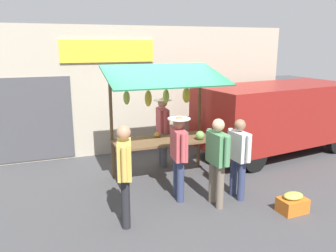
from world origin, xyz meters
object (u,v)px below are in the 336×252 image
parked_van (272,113)px  produce_crate_near (293,203)px  shopper_with_ponytail (179,151)px  market_stall (164,110)px  shopper_with_shopping_bag (239,154)px  vendor_with_sunhat (163,126)px  shopper_in_grey_tee (217,156)px  shopper_in_striped_shirt (125,168)px

parked_van → produce_crate_near: size_ratio=9.13×
parked_van → produce_crate_near: parked_van is taller
parked_van → shopper_with_ponytail: bearing=18.7°
market_stall → shopper_with_shopping_bag: market_stall is taller
market_stall → produce_crate_near: market_stall is taller
shopper_with_ponytail → produce_crate_near: 2.24m
vendor_with_sunhat → shopper_in_grey_tee: (-0.20, 2.39, -0.04)m
shopper_with_ponytail → shopper_in_grey_tee: shopper_in_grey_tee is taller
shopper_with_shopping_bag → vendor_with_sunhat: bearing=14.6°
shopper_in_striped_shirt → shopper_with_shopping_bag: size_ratio=1.08×
shopper_in_grey_tee → parked_van: (-2.85, -2.22, 0.17)m
produce_crate_near → parked_van: bearing=-120.0°
shopper_with_shopping_bag → shopper_in_grey_tee: size_ratio=0.95×
shopper_in_striped_shirt → market_stall: bearing=-23.0°
market_stall → shopper_in_striped_shirt: (1.30, 1.74, -0.56)m
shopper_with_ponytail → vendor_with_sunhat: bearing=-3.5°
shopper_in_grey_tee → produce_crate_near: bearing=-124.8°
shopper_in_striped_shirt → produce_crate_near: shopper_in_striped_shirt is taller
vendor_with_sunhat → market_stall: bearing=-11.1°
shopper_with_ponytail → shopper_in_grey_tee: 0.74m
shopper_in_striped_shirt → shopper_in_grey_tee: (-1.73, -0.08, -0.03)m
vendor_with_sunhat → produce_crate_near: bearing=29.0°
shopper_with_ponytail → shopper_in_striped_shirt: 1.31m
shopper_in_striped_shirt → parked_van: parked_van is taller
shopper_in_striped_shirt → produce_crate_near: size_ratio=3.34×
shopper_with_ponytail → produce_crate_near: shopper_with_ponytail is taller
vendor_with_sunhat → shopper_with_ponytail: bearing=-4.8°
market_stall → shopper_with_shopping_bag: bearing=122.2°
shopper_in_striped_shirt → shopper_with_shopping_bag: 2.28m
market_stall → shopper_in_grey_tee: market_stall is taller
produce_crate_near → vendor_with_sunhat: bearing=-66.7°
shopper_with_ponytail → shopper_in_grey_tee: (-0.55, 0.49, -0.01)m
parked_van → shopper_in_grey_tee: bearing=29.7°
shopper_with_ponytail → shopper_with_shopping_bag: bearing=-100.8°
shopper_in_striped_shirt → vendor_with_sunhat: bearing=-17.8°
vendor_with_sunhat → shopper_with_shopping_bag: bearing=23.8°
market_stall → parked_van: (-3.27, -0.56, -0.42)m
shopper_with_ponytail → market_stall: bearing=0.6°
shopper_in_striped_shirt → parked_van: 5.13m
shopper_in_striped_shirt → produce_crate_near: (-2.87, 0.64, -0.82)m
vendor_with_sunhat → produce_crate_near: 3.50m
shopper_with_ponytail → shopper_with_shopping_bag: size_ratio=1.04×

